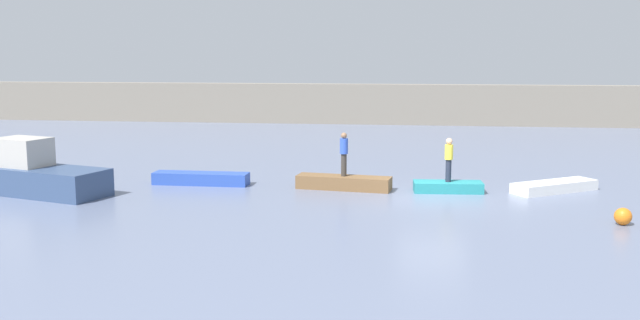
{
  "coord_description": "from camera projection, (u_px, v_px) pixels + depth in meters",
  "views": [
    {
      "loc": [
        -0.66,
        -26.6,
        5.45
      ],
      "look_at": [
        -4.59,
        2.78,
        0.95
      ],
      "focal_mm": 40.57,
      "sensor_mm": 36.0,
      "label": 1
    }
  ],
  "objects": [
    {
      "name": "ground_plane",
      "position": [
        433.0,
        199.0,
        26.8
      ],
      "size": [
        120.0,
        120.0,
        0.0
      ],
      "primitive_type": "plane",
      "color": "slate"
    },
    {
      "name": "embankment_wall",
      "position": [
        426.0,
        105.0,
        53.49
      ],
      "size": [
        80.0,
        1.2,
        2.99
      ],
      "primitive_type": "cube",
      "color": "gray",
      "rests_on": "ground_plane"
    },
    {
      "name": "motorboat",
      "position": [
        34.0,
        175.0,
        27.74
      ],
      "size": [
        6.11,
        3.64,
        2.13
      ],
      "color": "#33476B",
      "rests_on": "ground_plane"
    },
    {
      "name": "rowboat_blue",
      "position": [
        201.0,
        178.0,
        29.69
      ],
      "size": [
        3.94,
        0.93,
        0.49
      ],
      "primitive_type": "cube",
      "rotation": [
        0.0,
        0.0,
        -0.01
      ],
      "color": "#2B4CAD",
      "rests_on": "ground_plane"
    },
    {
      "name": "rowboat_brown",
      "position": [
        344.0,
        183.0,
        28.64
      ],
      "size": [
        3.84,
        1.45,
        0.53
      ],
      "primitive_type": "cube",
      "rotation": [
        0.0,
        0.0,
        -0.14
      ],
      "color": "brown",
      "rests_on": "ground_plane"
    },
    {
      "name": "rowboat_teal",
      "position": [
        448.0,
        187.0,
        28.11
      ],
      "size": [
        2.72,
        1.17,
        0.4
      ],
      "primitive_type": "cube",
      "rotation": [
        0.0,
        0.0,
        0.07
      ],
      "color": "teal",
      "rests_on": "ground_plane"
    },
    {
      "name": "rowboat_white",
      "position": [
        554.0,
        187.0,
        28.15
      ],
      "size": [
        3.57,
        2.9,
        0.4
      ],
      "primitive_type": "cube",
      "rotation": [
        0.0,
        0.0,
        0.6
      ],
      "color": "white",
      "rests_on": "ground_plane"
    },
    {
      "name": "person_blue_shirt",
      "position": [
        344.0,
        152.0,
        28.46
      ],
      "size": [
        0.32,
        0.32,
        1.73
      ],
      "color": "#38332D",
      "rests_on": "rowboat_brown"
    },
    {
      "name": "person_yellow_shirt",
      "position": [
        449.0,
        157.0,
        27.93
      ],
      "size": [
        0.32,
        0.32,
        1.71
      ],
      "color": "#232838",
      "rests_on": "rowboat_teal"
    },
    {
      "name": "mooring_buoy",
      "position": [
        623.0,
        216.0,
        22.78
      ],
      "size": [
        0.55,
        0.55,
        0.55
      ],
      "primitive_type": "sphere",
      "color": "orange",
      "rests_on": "ground_plane"
    }
  ]
}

